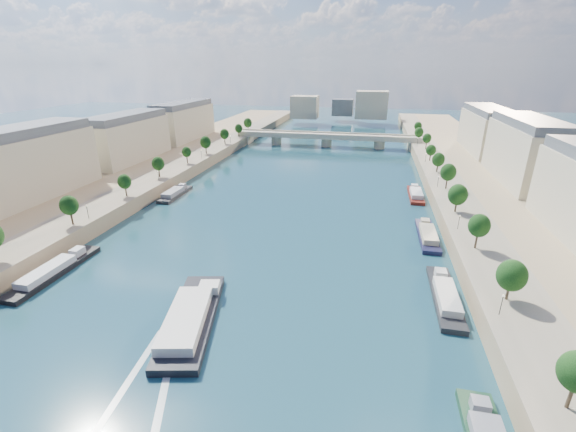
% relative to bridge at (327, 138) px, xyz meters
% --- Properties ---
extents(ground, '(700.00, 700.00, 0.00)m').
position_rel_bridge_xyz_m(ground, '(0.00, -118.06, -5.08)').
color(ground, '#0D323A').
rests_on(ground, ground).
extents(quay_left, '(44.00, 520.00, 5.00)m').
position_rel_bridge_xyz_m(quay_left, '(-72.00, -118.06, -2.58)').
color(quay_left, '#9E8460').
rests_on(quay_left, ground).
extents(quay_right, '(44.00, 520.00, 5.00)m').
position_rel_bridge_xyz_m(quay_right, '(72.00, -118.06, -2.58)').
color(quay_right, '#9E8460').
rests_on(quay_right, ground).
extents(pave_left, '(14.00, 520.00, 0.10)m').
position_rel_bridge_xyz_m(pave_left, '(-57.00, -118.06, -0.03)').
color(pave_left, gray).
rests_on(pave_left, quay_left).
extents(pave_right, '(14.00, 520.00, 0.10)m').
position_rel_bridge_xyz_m(pave_right, '(57.00, -118.06, -0.03)').
color(pave_right, gray).
rests_on(pave_right, quay_right).
extents(trees_left, '(4.80, 268.80, 8.26)m').
position_rel_bridge_xyz_m(trees_left, '(-55.00, -116.06, 5.39)').
color(trees_left, '#382B1E').
rests_on(trees_left, ground).
extents(trees_right, '(4.80, 268.80, 8.26)m').
position_rel_bridge_xyz_m(trees_right, '(55.00, -108.06, 5.39)').
color(trees_right, '#382B1E').
rests_on(trees_right, ground).
extents(lamps_left, '(0.36, 200.36, 4.28)m').
position_rel_bridge_xyz_m(lamps_left, '(-52.50, -128.06, 2.70)').
color(lamps_left, black).
rests_on(lamps_left, ground).
extents(lamps_right, '(0.36, 200.36, 4.28)m').
position_rel_bridge_xyz_m(lamps_right, '(52.50, -113.06, 2.70)').
color(lamps_right, black).
rests_on(lamps_right, ground).
extents(buildings_left, '(16.00, 226.00, 23.20)m').
position_rel_bridge_xyz_m(buildings_left, '(-85.00, -106.06, 11.37)').
color(buildings_left, '#B9AC8E').
rests_on(buildings_left, ground).
extents(buildings_right, '(16.00, 226.00, 23.20)m').
position_rel_bridge_xyz_m(buildings_right, '(85.00, -106.06, 11.37)').
color(buildings_right, '#B9AC8E').
rests_on(buildings_right, ground).
extents(skyline, '(79.00, 42.00, 22.00)m').
position_rel_bridge_xyz_m(skyline, '(3.19, 101.46, 9.57)').
color(skyline, '#B9AC8E').
rests_on(skyline, ground).
extents(bridge, '(112.00, 12.00, 8.15)m').
position_rel_bridge_xyz_m(bridge, '(0.00, 0.00, 0.00)').
color(bridge, '#C1B79E').
rests_on(bridge, ground).
extents(tour_barge, '(14.88, 30.82, 4.03)m').
position_rel_bridge_xyz_m(tour_barge, '(-4.71, -180.96, -3.93)').
color(tour_barge, black).
rests_on(tour_barge, ground).
extents(wake, '(13.32, 25.99, 0.04)m').
position_rel_bridge_xyz_m(wake, '(-4.71, -197.51, -5.06)').
color(wake, silver).
rests_on(wake, ground).
extents(moored_barges_left, '(5.00, 154.07, 3.60)m').
position_rel_bridge_xyz_m(moored_barges_left, '(-45.50, -184.16, -4.24)').
color(moored_barges_left, '#1A1938').
rests_on(moored_barges_left, ground).
extents(moored_barges_right, '(5.00, 159.74, 3.60)m').
position_rel_bridge_xyz_m(moored_barges_right, '(45.50, -162.80, -4.24)').
color(moored_barges_right, black).
rests_on(moored_barges_right, ground).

